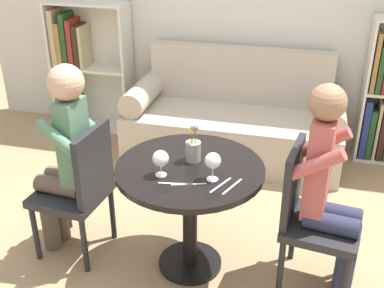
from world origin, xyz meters
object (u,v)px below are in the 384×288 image
object	(u,v)px
person_left	(65,157)
wine_glass_right	(213,161)
chair_right	(310,213)
couch	(234,122)
wine_glass_left	(161,159)
chair_left	(80,187)
flower_vase	(192,148)
bookshelf_left	(83,64)
person_right	(330,191)

from	to	relation	value
person_left	wine_glass_right	xyz separation A→B (m)	(0.94, -0.10, 0.14)
chair_right	couch	bearing A→B (deg)	32.26
wine_glass_left	wine_glass_right	xyz separation A→B (m)	(0.29, 0.02, 0.01)
chair_left	wine_glass_right	size ratio (longest dim) A/B	5.53
wine_glass_left	flower_vase	world-z (taller)	flower_vase
chair_left	wine_glass_left	xyz separation A→B (m)	(0.57, -0.11, 0.33)
bookshelf_left	wine_glass_left	xyz separation A→B (m)	(1.44, -1.98, 0.18)
wine_glass_right	flower_vase	size ratio (longest dim) A/B	0.69
chair_left	person_right	size ratio (longest dim) A/B	0.71
bookshelf_left	wine_glass_right	xyz separation A→B (m)	(1.72, -1.95, 0.19)
flower_vase	wine_glass_left	bearing A→B (deg)	-121.15
person_left	wine_glass_left	world-z (taller)	person_left
bookshelf_left	wine_glass_left	bearing A→B (deg)	-53.99
chair_right	wine_glass_left	size ratio (longest dim) A/B	5.94
couch	person_right	xyz separation A→B (m)	(0.79, -1.57, 0.36)
bookshelf_left	chair_right	distance (m)	2.91
chair_left	flower_vase	size ratio (longest dim) A/B	3.82
chair_right	wine_glass_left	bearing A→B (deg)	109.15
bookshelf_left	person_right	world-z (taller)	person_right
chair_right	person_left	xyz separation A→B (m)	(-1.48, -0.05, 0.19)
chair_left	flower_vase	distance (m)	0.77
chair_right	wine_glass_right	xyz separation A→B (m)	(-0.54, -0.14, 0.34)
wine_glass_left	couch	bearing A→B (deg)	85.63
bookshelf_left	chair_left	bearing A→B (deg)	-65.13
person_right	wine_glass_left	world-z (taller)	person_right
bookshelf_left	chair_left	world-z (taller)	bookshelf_left
bookshelf_left	person_right	size ratio (longest dim) A/B	0.99
wine_glass_right	flower_vase	world-z (taller)	flower_vase
wine_glass_right	couch	bearing A→B (deg)	95.28
chair_left	bookshelf_left	bearing A→B (deg)	-149.52
bookshelf_left	flower_vase	bearing A→B (deg)	-48.49
person_left	wine_glass_left	distance (m)	0.68
couch	bookshelf_left	distance (m)	1.62
bookshelf_left	chair_right	xyz separation A→B (m)	(2.27, -1.81, -0.15)
person_left	wine_glass_left	xyz separation A→B (m)	(0.65, -0.12, 0.14)
bookshelf_left	wine_glass_right	size ratio (longest dim) A/B	7.72
person_left	person_right	xyz separation A→B (m)	(1.57, 0.03, -0.02)
chair_left	person_right	world-z (taller)	person_right
couch	chair_left	size ratio (longest dim) A/B	2.08
couch	person_right	size ratio (longest dim) A/B	1.47
chair_right	person_left	size ratio (longest dim) A/B	0.70
bookshelf_left	wine_glass_left	distance (m)	2.45
chair_left	wine_glass_left	distance (m)	0.67
couch	flower_vase	world-z (taller)	flower_vase
couch	chair_right	bearing A→B (deg)	-65.65
bookshelf_left	wine_glass_right	distance (m)	2.61
couch	wine_glass_right	world-z (taller)	couch
chair_left	chair_right	xyz separation A→B (m)	(1.40, 0.06, 0.00)
person_left	flower_vase	bearing A→B (deg)	102.21
chair_left	chair_right	size ratio (longest dim) A/B	1.00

